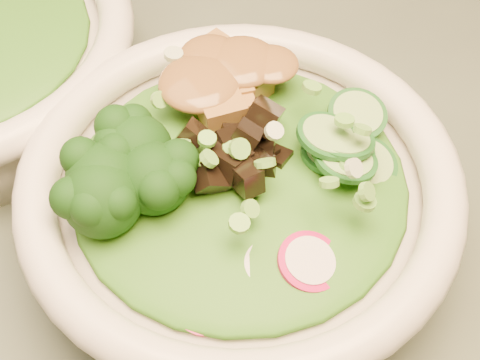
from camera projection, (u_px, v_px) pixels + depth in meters
name	position (u px, v px, depth m)	size (l,w,h in m)	color
dining_table	(429.00, 225.00, 0.63)	(1.20, 0.80, 0.75)	black
salad_bowl	(240.00, 199.00, 0.45)	(0.29, 0.29, 0.08)	silver
lettuce_bed	(240.00, 179.00, 0.44)	(0.22, 0.22, 0.03)	#2C6114
broccoli_florets	(134.00, 184.00, 0.41)	(0.09, 0.08, 0.05)	black
radish_slices	(273.00, 269.00, 0.39)	(0.12, 0.04, 0.02)	#B30D4B
cucumber_slices	(346.00, 149.00, 0.43)	(0.08, 0.08, 0.04)	#8FB766
mushroom_heap	(235.00, 149.00, 0.43)	(0.08, 0.08, 0.04)	black
tofu_cubes	(220.00, 91.00, 0.47)	(0.10, 0.07, 0.04)	olive
peanut_sauce	(220.00, 76.00, 0.45)	(0.08, 0.06, 0.02)	brown
scallion_garnish	(240.00, 153.00, 0.42)	(0.21, 0.21, 0.03)	#65AC3C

